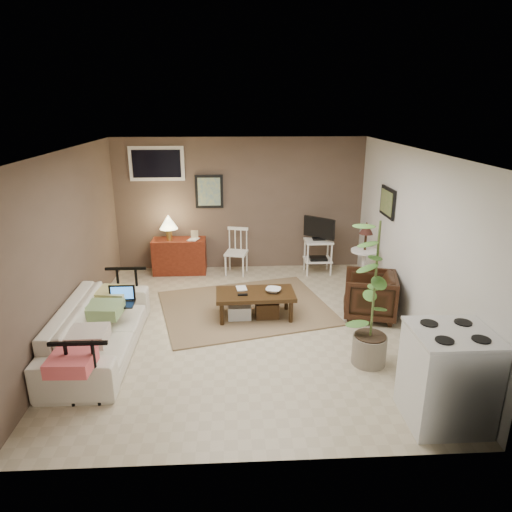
{
  "coord_description": "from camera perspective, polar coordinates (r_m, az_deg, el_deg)",
  "views": [
    {
      "loc": [
        -0.14,
        -5.67,
        2.94
      ],
      "look_at": [
        0.18,
        0.35,
        0.93
      ],
      "focal_mm": 32.0,
      "sensor_mm": 36.0,
      "label": 1
    }
  ],
  "objects": [
    {
      "name": "sofa_end_rails",
      "position": [
        5.93,
        -17.9,
        -8.21
      ],
      "size": [
        0.59,
        2.19,
        0.74
      ],
      "primitive_type": null,
      "color": "black",
      "rests_on": "floor"
    },
    {
      "name": "floor",
      "position": [
        6.39,
        -1.46,
        -8.92
      ],
      "size": [
        5.0,
        5.0,
        0.0
      ],
      "primitive_type": "plane",
      "color": "#C1B293",
      "rests_on": "ground"
    },
    {
      "name": "laptop",
      "position": [
        6.16,
        -16.46,
        -5.12
      ],
      "size": [
        0.34,
        0.25,
        0.23
      ],
      "color": "black",
      "rests_on": "sofa"
    },
    {
      "name": "spindle_chair",
      "position": [
        8.23,
        -2.48,
        0.4
      ],
      "size": [
        0.45,
        0.45,
        0.83
      ],
      "color": "white",
      "rests_on": "floor"
    },
    {
      "name": "coffee_table",
      "position": [
        6.55,
        -0.15,
        -5.9
      ],
      "size": [
        1.13,
        0.61,
        0.42
      ],
      "color": "#37240F",
      "rests_on": "floor"
    },
    {
      "name": "stove",
      "position": [
        4.83,
        22.79,
        -13.74
      ],
      "size": [
        0.74,
        0.69,
        0.97
      ],
      "color": "silver",
      "rests_on": "floor"
    },
    {
      "name": "bowl",
      "position": [
        6.48,
        2.19,
        -3.61
      ],
      "size": [
        0.22,
        0.1,
        0.22
      ],
      "primitive_type": "imported",
      "rotation": [
        0.0,
        0.0,
        -0.24
      ],
      "color": "#37240F",
      "rests_on": "coffee_table"
    },
    {
      "name": "side_table",
      "position": [
        7.55,
        13.45,
        0.89
      ],
      "size": [
        0.44,
        0.44,
        1.17
      ],
      "color": "white",
      "rests_on": "floor"
    },
    {
      "name": "art_right",
      "position": [
        7.27,
        16.13,
        6.48
      ],
      "size": [
        0.03,
        0.6,
        0.45
      ],
      "primitive_type": "cube",
      "color": "black"
    },
    {
      "name": "potted_plant",
      "position": [
        5.34,
        14.58,
        -4.11
      ],
      "size": [
        0.44,
        0.44,
        1.78
      ],
      "color": "gray",
      "rests_on": "floor"
    },
    {
      "name": "book_console",
      "position": [
        8.23,
        -8.38,
        2.78
      ],
      "size": [
        0.16,
        0.08,
        0.22
      ],
      "primitive_type": "imported",
      "rotation": [
        0.0,
        0.0,
        -0.35
      ],
      "color": "#37240F",
      "rests_on": "red_console"
    },
    {
      "name": "sofa_pillows",
      "position": [
        5.66,
        -19.4,
        -7.9
      ],
      "size": [
        0.42,
        2.08,
        0.15
      ],
      "primitive_type": null,
      "color": "beige",
      "rests_on": "sofa"
    },
    {
      "name": "tv_stand",
      "position": [
        8.27,
        7.81,
        1.49
      ],
      "size": [
        0.49,
        0.45,
        1.04
      ],
      "color": "white",
      "rests_on": "floor"
    },
    {
      "name": "rug",
      "position": [
        6.95,
        -1.33,
        -6.46
      ],
      "size": [
        2.81,
        2.46,
        0.02
      ],
      "primitive_type": "cube",
      "rotation": [
        0.0,
        0.0,
        0.24
      ],
      "color": "#907353",
      "rests_on": "floor"
    },
    {
      "name": "sofa",
      "position": [
        5.93,
        -19.14,
        -7.67
      ],
      "size": [
        0.64,
        2.19,
        0.86
      ],
      "primitive_type": "imported",
      "rotation": [
        0.0,
        0.0,
        1.57
      ],
      "color": "#F0E1D0",
      "rests_on": "floor"
    },
    {
      "name": "window",
      "position": [
        8.31,
        -12.32,
        11.22
      ],
      "size": [
        0.96,
        0.03,
        0.6
      ],
      "primitive_type": "cube",
      "color": "white"
    },
    {
      "name": "armchair",
      "position": [
        6.75,
        14.03,
        -4.54
      ],
      "size": [
        0.82,
        0.85,
        0.73
      ],
      "primitive_type": "imported",
      "rotation": [
        0.0,
        0.0,
        -1.83
      ],
      "color": "black",
      "rests_on": "floor"
    },
    {
      "name": "red_console",
      "position": [
        8.38,
        -9.65,
        0.4
      ],
      "size": [
        0.95,
        0.42,
        1.1
      ],
      "color": "maroon",
      "rests_on": "floor"
    },
    {
      "name": "book_table",
      "position": [
        6.57,
        -2.47,
        -3.37
      ],
      "size": [
        0.15,
        0.03,
        0.2
      ],
      "primitive_type": "imported",
      "rotation": [
        0.0,
        0.0,
        0.11
      ],
      "color": "#37240F",
      "rests_on": "coffee_table"
    },
    {
      "name": "art_back",
      "position": [
        8.29,
        -5.87,
        8.02
      ],
      "size": [
        0.5,
        0.03,
        0.6
      ],
      "primitive_type": "cube",
      "color": "black"
    }
  ]
}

